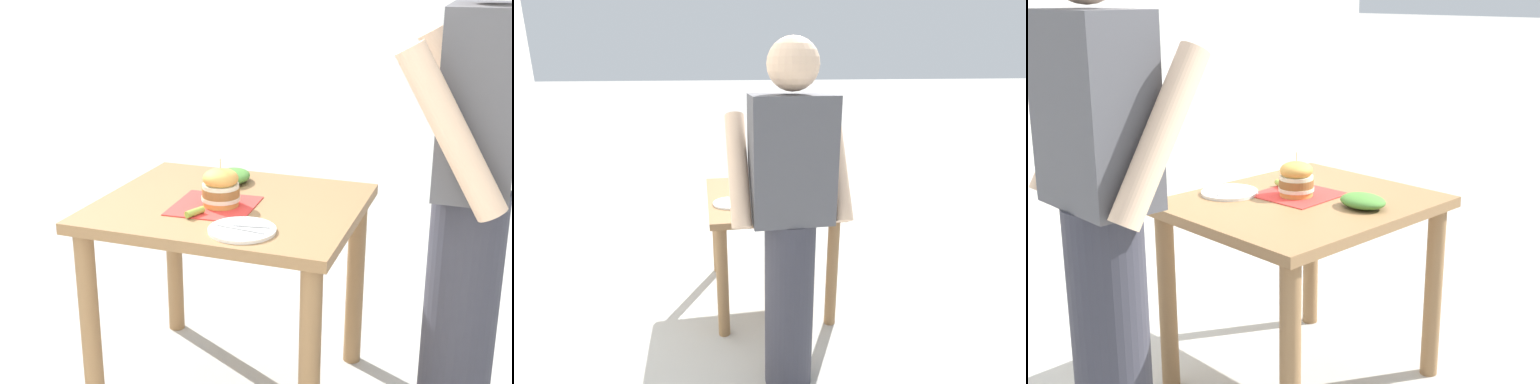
{
  "view_description": "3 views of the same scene",
  "coord_description": "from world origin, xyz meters",
  "views": [
    {
      "loc": [
        2.24,
        0.91,
        1.59
      ],
      "look_at": [
        0.0,
        0.1,
        0.8
      ],
      "focal_mm": 50.0,
      "sensor_mm": 36.0,
      "label": 1
    },
    {
      "loc": [
        0.41,
        2.49,
        1.58
      ],
      "look_at": [
        0.0,
        0.1,
        0.8
      ],
      "focal_mm": 28.0,
      "sensor_mm": 36.0,
      "label": 2
    },
    {
      "loc": [
        -1.78,
        1.85,
        1.5
      ],
      "look_at": [
        0.0,
        0.1,
        0.8
      ],
      "focal_mm": 50.0,
      "sensor_mm": 36.0,
      "label": 3
    }
  ],
  "objects": [
    {
      "name": "side_salad",
      "position": [
        -0.22,
        -0.08,
        0.78
      ],
      "size": [
        0.18,
        0.14,
        0.05
      ],
      "primitive_type": "ellipsoid",
      "color": "#477F33",
      "rests_on": "patio_table"
    },
    {
      "name": "ground_plane",
      "position": [
        0.0,
        0.0,
        0.0
      ],
      "size": [
        80.0,
        80.0,
        0.0
      ],
      "primitive_type": "plane",
      "color": "#ADAAA3"
    },
    {
      "name": "diner_across_table",
      "position": [
        0.03,
        0.82,
        0.88
      ],
      "size": [
        0.55,
        0.35,
        1.69
      ],
      "color": "#33333D",
      "rests_on": "ground"
    },
    {
      "name": "pickle_spear",
      "position": [
        0.18,
        -0.06,
        0.77
      ],
      "size": [
        0.08,
        0.05,
        0.02
      ],
      "primitive_type": "cylinder",
      "rotation": [
        0.0,
        1.57,
        2.76
      ],
      "color": "#8EA83D",
      "rests_on": "serving_paper"
    },
    {
      "name": "serving_paper",
      "position": [
        0.06,
        -0.04,
        0.75
      ],
      "size": [
        0.3,
        0.3,
        0.0
      ],
      "primitive_type": "cube",
      "rotation": [
        0.0,
        0.0,
        0.06
      ],
      "color": "red",
      "rests_on": "patio_table"
    },
    {
      "name": "sandwich",
      "position": [
        0.05,
        -0.01,
        0.82
      ],
      "size": [
        0.14,
        0.14,
        0.17
      ],
      "color": "gold",
      "rests_on": "serving_paper"
    },
    {
      "name": "side_plate_with_forks",
      "position": [
        0.25,
        0.14,
        0.76
      ],
      "size": [
        0.22,
        0.22,
        0.02
      ],
      "color": "white",
      "rests_on": "patio_table"
    },
    {
      "name": "patio_table",
      "position": [
        0.0,
        0.0,
        0.61
      ],
      "size": [
        0.79,
        0.92,
        0.75
      ],
      "color": "olive",
      "rests_on": "ground"
    }
  ]
}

